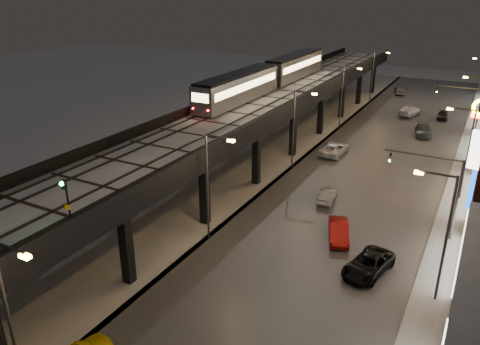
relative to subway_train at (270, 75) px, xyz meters
The scene contains 28 objects.
ground 42.99m from the subway_train, 78.38° to the right, with size 220.00×220.00×0.00m, color silver.
road_surface 19.08m from the subway_train, 21.55° to the right, with size 17.00×120.00×0.06m, color #46474D.
sidewalk_right 27.99m from the subway_train, 13.66° to the right, with size 4.00×120.00×0.14m, color #9FA1A8.
under_viaduct_pavement 10.68m from the subway_train, 68.41° to the right, with size 11.00×120.00×0.06m, color #9FA1A8.
elevated_viaduct 10.15m from the subway_train, 75.22° to the right, with size 9.00×100.00×6.30m.
viaduct_trackbed 9.86m from the subway_train, 75.08° to the right, with size 8.40×100.00×0.32m.
viaduct_parapet_streetside 11.65m from the subway_train, 53.68° to the right, with size 0.30×100.00×1.10m, color black.
viaduct_parapet_far 9.61m from the subway_train, 101.23° to the right, with size 0.30×100.00×1.10m, color black.
streetlight_left_0 47.11m from the subway_train, 80.11° to the right, with size 2.57×0.28×9.00m.
streetlight_left_1 29.60m from the subway_train, 74.09° to the right, with size 2.57×0.28×9.00m.
streetlight_right_1 38.05m from the subway_train, 48.30° to the right, with size 2.56×0.28×9.00m.
streetlight_left_2 13.45m from the subway_train, 51.96° to the right, with size 2.57×0.28×9.00m.
streetlight_right_2 27.42m from the subway_train, 22.25° to the right, with size 2.56×0.28×9.00m.
streetlight_left_3 11.55m from the subway_train, 43.58° to the left, with size 2.57×0.28×9.00m.
streetlight_right_3 26.55m from the subway_train, 16.94° to the left, with size 2.56×0.28×9.00m.
streetlight_left_4 27.09m from the subway_train, 72.55° to the left, with size 2.57×0.28×9.00m.
traffic_light_rig_a 31.30m from the subway_train, 38.45° to the right, with size 6.10×0.34×7.00m.
traffic_light_rig_b 26.84m from the subway_train, 23.69° to the left, with size 6.10×0.34×7.00m.
subway_train is the anchor object (origin of this frame).
rail_signal 41.30m from the subway_train, 81.08° to the right, with size 0.34×0.42×2.93m.
car_near_white 23.40m from the subway_train, 50.01° to the right, with size 1.30×3.72×1.22m, color #8F929A.
car_mid_silver 13.60m from the subway_train, 19.44° to the right, with size 2.53×5.49×1.53m, color silver.
car_mid_dark 26.37m from the subway_train, 51.98° to the left, with size 2.14×5.26×1.53m, color white.
car_far_white 37.67m from the subway_train, 72.51° to the left, with size 1.79×4.46×1.52m, color gray.
car_onc_silver 30.23m from the subway_train, 53.59° to the right, with size 1.53×4.40×1.45m, color maroon.
car_onc_dark 35.11m from the subway_train, 52.76° to the right, with size 2.31×5.01×1.39m, color black.
car_onc_white 22.71m from the subway_train, 26.53° to the left, with size 2.03×4.99×1.45m, color #454751.
car_onc_red 29.64m from the subway_train, 44.29° to the left, with size 1.51×3.76×1.28m, color black.
Camera 1 is at (17.75, -15.75, 19.59)m, focal length 35.00 mm.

